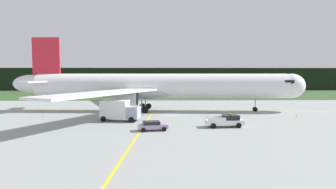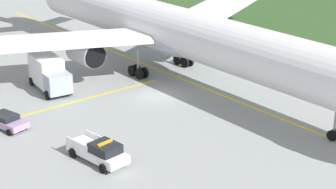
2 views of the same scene
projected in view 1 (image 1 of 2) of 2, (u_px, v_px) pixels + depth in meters
ground at (171, 115)px, 53.09m from camera, size 320.00×320.00×0.00m
grass_verge at (166, 95)px, 103.88m from camera, size 320.00×44.90×0.04m
distant_tree_line at (165, 79)px, 132.03m from camera, size 288.00×5.55×10.53m
taxiway_centerline_main at (161, 111)px, 58.44m from camera, size 82.63×5.13×0.01m
taxiway_centerline_spur at (140, 132)px, 37.46m from camera, size 2.47×37.14×0.01m
airliner at (157, 86)px, 58.08m from camera, size 61.20×52.30×15.38m
ops_pickup_truck at (226, 121)px, 40.65m from camera, size 5.56×2.50×1.94m
catering_truck at (119, 110)px, 45.80m from camera, size 6.67×3.67×3.57m
staff_car at (152, 125)px, 38.13m from camera, size 4.29×2.62×1.30m
taxiway_edge_light_east at (296, 116)px, 48.99m from camera, size 0.12×0.12×0.50m
taxiway_edge_light_west at (43, 118)px, 47.97m from camera, size 0.12×0.12×0.45m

